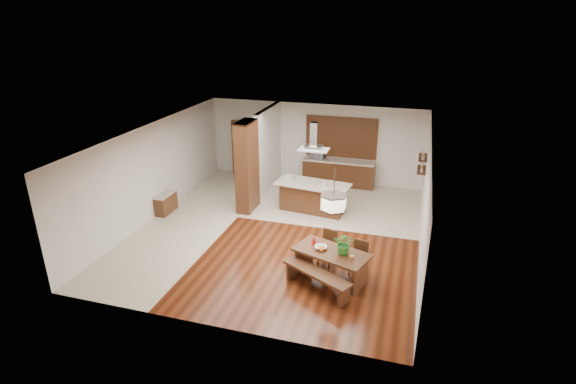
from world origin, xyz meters
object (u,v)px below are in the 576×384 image
(hallway_console, at_px, (166,203))
(range_hood, at_px, (314,136))
(microwave, at_px, (318,155))
(kitchen_island, at_px, (313,197))
(dining_bench, at_px, (317,281))
(island_cup, at_px, (324,184))
(foliage_plant, at_px, (344,243))
(dining_chair_left, at_px, (327,248))
(fruit_bowl, at_px, (321,247))
(dining_table, at_px, (331,259))
(pendant_lantern, at_px, (334,192))
(dining_chair_right, at_px, (358,259))

(hallway_console, height_order, range_hood, range_hood)
(hallway_console, xyz_separation_m, microwave, (4.03, 4.00, 0.77))
(kitchen_island, bearing_deg, dining_bench, -68.00)
(range_hood, relative_size, island_cup, 6.60)
(foliage_plant, xyz_separation_m, range_hood, (-1.64, 3.75, 1.46))
(dining_chair_left, xyz_separation_m, island_cup, (-0.72, 2.95, 0.57))
(fruit_bowl, distance_m, island_cup, 3.62)
(range_hood, relative_size, microwave, 1.79)
(kitchen_island, relative_size, island_cup, 17.80)
(dining_table, distance_m, range_hood, 4.41)
(kitchen_island, bearing_deg, fruit_bowl, -66.39)
(dining_chair_left, xyz_separation_m, foliage_plant, (0.54, -0.68, 0.56))
(kitchen_island, xyz_separation_m, microwave, (-0.42, 2.55, 0.60))
(pendant_lantern, height_order, island_cup, pendant_lantern)
(dining_chair_right, bearing_deg, hallway_console, 174.79)
(microwave, bearing_deg, range_hood, -67.73)
(dining_chair_right, xyz_separation_m, island_cup, (-1.55, 3.24, 0.58))
(kitchen_island, height_order, range_hood, range_hood)
(island_cup, bearing_deg, kitchen_island, 163.12)
(pendant_lantern, bearing_deg, range_hood, 109.85)
(island_cup, xyz_separation_m, microwave, (-0.81, 2.67, 0.08))
(dining_table, relative_size, microwave, 3.89)
(dining_chair_right, distance_m, microwave, 6.40)
(pendant_lantern, bearing_deg, microwave, 105.72)
(fruit_bowl, bearing_deg, kitchen_island, 106.32)
(kitchen_island, distance_m, range_hood, 1.97)
(fruit_bowl, height_order, microwave, microwave)
(foliage_plant, distance_m, island_cup, 3.84)
(foliage_plant, height_order, fruit_bowl, foliage_plant)
(dining_chair_left, bearing_deg, fruit_bowl, -78.48)
(pendant_lantern, bearing_deg, island_cup, 104.87)
(dining_table, distance_m, pendant_lantern, 1.70)
(dining_chair_right, relative_size, island_cup, 6.29)
(dining_table, bearing_deg, dining_chair_right, 31.53)
(dining_bench, height_order, dining_chair_left, dining_chair_left)
(dining_table, bearing_deg, hallway_console, 158.57)
(pendant_lantern, height_order, microwave, pendant_lantern)
(island_cup, height_order, microwave, microwave)
(dining_chair_left, height_order, foliage_plant, foliage_plant)
(pendant_lantern, bearing_deg, fruit_bowl, 168.09)
(hallway_console, distance_m, kitchen_island, 4.68)
(hallway_console, bearing_deg, foliage_plant, -20.64)
(hallway_console, xyz_separation_m, dining_chair_left, (5.55, -1.62, 0.13))
(pendant_lantern, bearing_deg, kitchen_island, 109.87)
(dining_chair_left, relative_size, kitchen_island, 0.37)
(dining_bench, distance_m, foliage_plant, 1.08)
(dining_bench, distance_m, fruit_bowl, 0.84)
(hallway_console, height_order, foliage_plant, foliage_plant)
(microwave, bearing_deg, dining_chair_right, -55.34)
(hallway_console, bearing_deg, pendant_lantern, -21.43)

